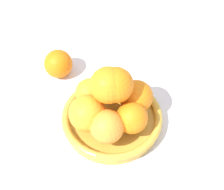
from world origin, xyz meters
name	(u,v)px	position (x,y,z in m)	size (l,w,h in m)	color
ground_plane	(112,123)	(0.00, 0.00, 0.00)	(4.00, 4.00, 0.00)	silver
fruit_bowl	(112,118)	(0.00, 0.00, 0.02)	(0.23, 0.23, 0.03)	gold
orange_pile	(111,100)	(0.00, 0.00, 0.09)	(0.19, 0.17, 0.14)	orange
stray_orange	(58,64)	(0.05, -0.20, 0.04)	(0.07, 0.07, 0.07)	orange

